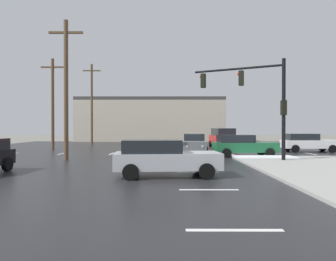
{
  "coord_description": "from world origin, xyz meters",
  "views": [
    {
      "loc": [
        -1.33,
        -24.13,
        2.12
      ],
      "look_at": [
        -1.49,
        5.2,
        1.84
      ],
      "focal_mm": 32.18,
      "sensor_mm": 36.0,
      "label": 1
    }
  ],
  "objects": [
    {
      "name": "utility_pole_distant",
      "position": [
        -11.03,
        13.24,
        5.22
      ],
      "size": [
        2.2,
        0.28,
        10.0
      ],
      "color": "brown",
      "rests_on": "ground_plane"
    },
    {
      "name": "utility_pole_mid",
      "position": [
        -8.0,
        -4.78,
        4.73
      ],
      "size": [
        2.2,
        0.28,
        9.04
      ],
      "color": "brown",
      "rests_on": "ground_plane"
    },
    {
      "name": "ground_plane",
      "position": [
        0.0,
        0.0,
        0.0
      ],
      "size": [
        120.0,
        120.0,
        0.0
      ],
      "primitive_type": "plane",
      "color": "slate"
    },
    {
      "name": "sedan_white",
      "position": [
        10.59,
        1.96,
        0.85
      ],
      "size": [
        4.59,
        2.14,
        1.58
      ],
      "rotation": [
        0.0,
        0.0,
        -0.03
      ],
      "color": "white",
      "rests_on": "road_asphalt"
    },
    {
      "name": "lane_markings",
      "position": [
        1.2,
        -1.38,
        0.02
      ],
      "size": [
        36.15,
        36.15,
        0.01
      ],
      "color": "silver",
      "rests_on": "road_asphalt"
    },
    {
      "name": "utility_pole_far",
      "position": [
        -12.38,
        4.21,
        4.52
      ],
      "size": [
        2.2,
        0.28,
        8.62
      ],
      "color": "brown",
      "rests_on": "ground_plane"
    },
    {
      "name": "snow_strip_curbside",
      "position": [
        5.0,
        -4.0,
        0.17
      ],
      "size": [
        4.0,
        1.6,
        0.06
      ],
      "primitive_type": "cube",
      "color": "white",
      "rests_on": "sidewalk_corner"
    },
    {
      "name": "sedan_green",
      "position": [
        3.95,
        -2.23,
        0.85
      ],
      "size": [
        4.6,
        2.17,
        1.58
      ],
      "rotation": [
        0.0,
        0.0,
        0.04
      ],
      "color": "#195933",
      "rests_on": "road_asphalt"
    },
    {
      "name": "suv_red",
      "position": [
        4.25,
        7.37,
        1.09
      ],
      "size": [
        2.48,
        4.95,
        2.03
      ],
      "rotation": [
        0.0,
        0.0,
        1.65
      ],
      "color": "#B21919",
      "rests_on": "road_asphalt"
    },
    {
      "name": "sedan_silver",
      "position": [
        -1.6,
        -11.2,
        0.85
      ],
      "size": [
        4.64,
        2.3,
        1.58
      ],
      "rotation": [
        0.0,
        0.0,
        0.08
      ],
      "color": "#B7BABF",
      "rests_on": "road_asphalt"
    },
    {
      "name": "road_asphalt",
      "position": [
        0.0,
        0.0,
        0.01
      ],
      "size": [
        44.0,
        44.0,
        0.02
      ],
      "primitive_type": "cube",
      "color": "#232326",
      "rests_on": "ground_plane"
    },
    {
      "name": "sedan_grey",
      "position": [
        0.7,
        0.83,
        0.85
      ],
      "size": [
        2.21,
        4.61,
        1.58
      ],
      "rotation": [
        0.0,
        0.0,
        -1.62
      ],
      "color": "slate",
      "rests_on": "road_asphalt"
    },
    {
      "name": "traffic_signal_mast",
      "position": [
        4.22,
        -5.01,
        4.3
      ],
      "size": [
        5.37,
        2.66,
        6.21
      ],
      "rotation": [
        0.0,
        0.0,
        2.71
      ],
      "color": "black",
      "rests_on": "sidewalk_corner"
    },
    {
      "name": "strip_building_background",
      "position": [
        -4.29,
        24.01,
        3.36
      ],
      "size": [
        22.48,
        8.0,
        6.72
      ],
      "color": "#BCB29E",
      "rests_on": "ground_plane"
    }
  ]
}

